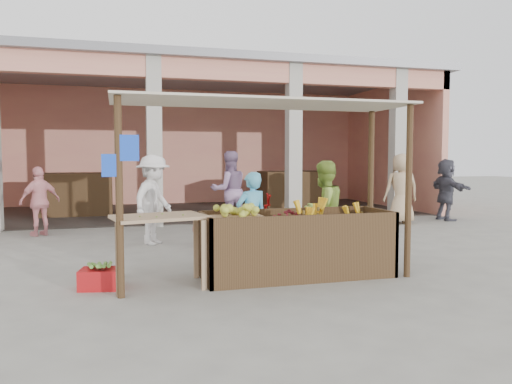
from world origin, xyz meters
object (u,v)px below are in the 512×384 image
object	(u,v)px
fruit_stall	(297,247)
side_table	(159,227)
red_crate	(100,279)
vendor_green	(324,207)
vendor_blue	(252,216)
motorcycle	(242,219)

from	to	relation	value
fruit_stall	side_table	size ratio (longest dim) A/B	2.07
red_crate	vendor_green	size ratio (longest dim) A/B	0.29
side_table	red_crate	world-z (taller)	side_table
vendor_blue	motorcycle	world-z (taller)	vendor_blue
side_table	vendor_blue	bearing A→B (deg)	18.66
fruit_stall	red_crate	size ratio (longest dim) A/B	5.36
fruit_stall	vendor_blue	xyz separation A→B (m)	(-0.42, 0.81, 0.36)
vendor_green	motorcycle	distance (m)	1.86
side_table	vendor_green	world-z (taller)	vendor_green
fruit_stall	motorcycle	size ratio (longest dim) A/B	1.35
red_crate	motorcycle	distance (m)	3.53
side_table	vendor_blue	distance (m)	1.68
side_table	vendor_green	distance (m)	2.89
fruit_stall	vendor_green	bearing A→B (deg)	50.07
vendor_green	motorcycle	world-z (taller)	vendor_green
fruit_stall	red_crate	bearing A→B (deg)	179.26
red_crate	vendor_green	distance (m)	3.63
vendor_green	side_table	bearing A→B (deg)	-1.91
fruit_stall	vendor_green	distance (m)	1.36
side_table	red_crate	bearing A→B (deg)	161.66
side_table	vendor_blue	xyz separation A→B (m)	(1.44, 0.86, -0.01)
vendor_green	fruit_stall	bearing A→B (deg)	27.13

